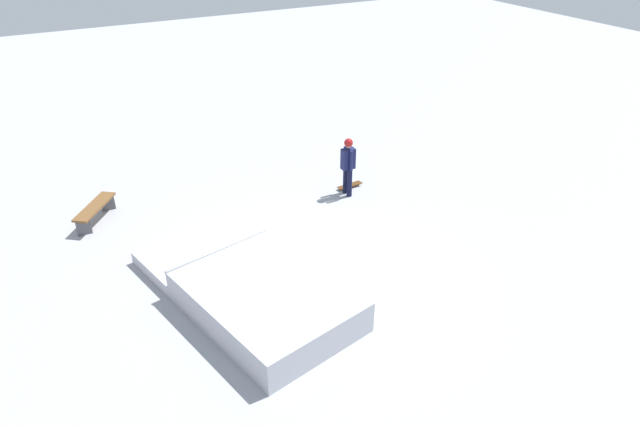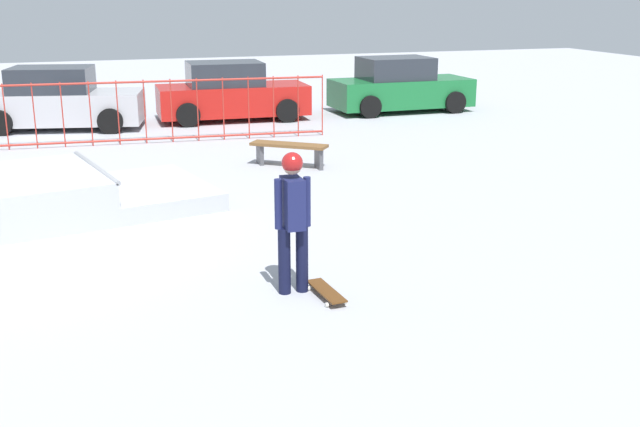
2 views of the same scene
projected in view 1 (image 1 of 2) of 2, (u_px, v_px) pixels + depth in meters
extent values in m
plane|color=#A8AAB2|center=(297.00, 275.00, 13.09)|extent=(60.00, 60.00, 0.00)
cube|color=#B0B3BB|center=(267.00, 301.00, 11.71)|extent=(4.08, 3.32, 0.70)
cube|color=#B0B3BB|center=(200.00, 254.00, 13.58)|extent=(2.32, 2.93, 0.30)
cylinder|color=gray|center=(218.00, 250.00, 12.72)|extent=(0.64, 2.56, 0.08)
cylinder|color=black|center=(349.00, 183.00, 16.26)|extent=(0.15, 0.15, 0.82)
cylinder|color=black|center=(346.00, 180.00, 16.43)|extent=(0.15, 0.15, 0.82)
cube|color=#191E4C|center=(348.00, 159.00, 15.99)|extent=(0.22, 0.38, 0.60)
cylinder|color=#191E4C|center=(351.00, 161.00, 15.86)|extent=(0.09, 0.09, 0.60)
cylinder|color=#191E4C|center=(345.00, 157.00, 16.13)|extent=(0.09, 0.09, 0.60)
sphere|color=tan|center=(348.00, 144.00, 15.77)|extent=(0.22, 0.22, 0.22)
sphere|color=#A51919|center=(349.00, 143.00, 15.75)|extent=(0.25, 0.25, 0.25)
cube|color=#593314|center=(350.00, 185.00, 16.87)|extent=(0.27, 0.81, 0.02)
cylinder|color=silver|center=(344.00, 191.00, 16.68)|extent=(0.03, 0.06, 0.06)
cylinder|color=silver|center=(340.00, 188.00, 16.85)|extent=(0.03, 0.06, 0.06)
cylinder|color=silver|center=(360.00, 186.00, 16.95)|extent=(0.03, 0.06, 0.06)
cylinder|color=silver|center=(355.00, 183.00, 17.11)|extent=(0.03, 0.06, 0.06)
cube|color=brown|center=(94.00, 207.00, 14.97)|extent=(1.52, 1.29, 0.06)
cube|color=#4C4C51|center=(108.00, 203.00, 15.65)|extent=(0.08, 0.36, 0.42)
cube|color=#4C4C51|center=(84.00, 227.00, 14.53)|extent=(0.08, 0.36, 0.42)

